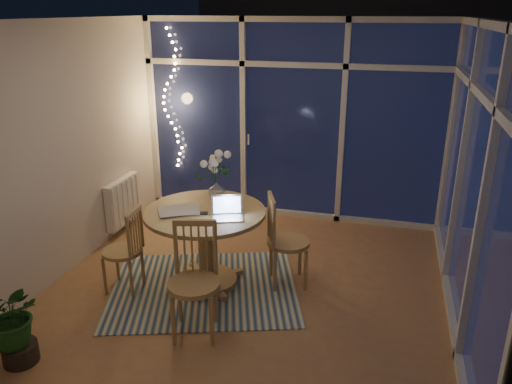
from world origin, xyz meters
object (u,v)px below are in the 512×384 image
dining_table (206,248)px  potted_plant (14,321)px  chair_right (288,240)px  chair_left (122,249)px  chair_front (194,282)px  flower_vase (217,189)px  laptop (227,208)px

dining_table → potted_plant: 1.85m
chair_right → potted_plant: chair_right is taller
potted_plant → chair_left: bearing=78.3°
chair_left → potted_plant: 1.25m
chair_right → chair_front: 1.21m
chair_right → flower_vase: size_ratio=4.67×
chair_left → potted_plant: bearing=-15.8°
dining_table → chair_left: bearing=-158.2°
chair_right → laptop: 0.77m
chair_front → dining_table: bearing=89.8°
chair_right → flower_vase: flower_vase is taller
flower_vase → chair_left: bearing=-139.2°
chair_left → laptop: size_ratio=3.01×
dining_table → chair_right: (0.80, 0.23, 0.08)m
dining_table → potted_plant: dining_table is taller
dining_table → laptop: 0.60m
dining_table → flower_vase: 0.63m
chair_right → chair_front: chair_front is taller
chair_left → potted_plant: size_ratio=1.17×
chair_left → flower_vase: size_ratio=4.23×
chair_front → potted_plant: 1.43m
chair_left → chair_front: (0.97, -0.50, 0.06)m
chair_right → potted_plant: bearing=113.0°
chair_left → flower_vase: (0.77, 0.67, 0.48)m
dining_table → potted_plant: size_ratio=1.58×
dining_table → flower_vase: size_ratio=5.72×
laptop → potted_plant: laptop is taller
dining_table → laptop: size_ratio=4.07×
dining_table → chair_left: size_ratio=1.35×
dining_table → chair_left: 0.83m
potted_plant → chair_front: bearing=30.7°
chair_right → laptop: laptop is taller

